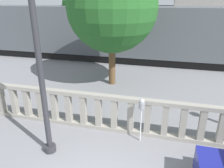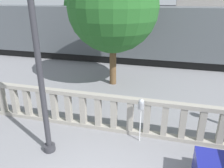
# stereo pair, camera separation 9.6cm
# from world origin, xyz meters

# --- Properties ---
(balustrade) EXTENTS (12.51, 0.24, 1.34)m
(balustrade) POSITION_xyz_m (0.00, 3.13, 0.67)
(balustrade) COLOR gray
(balustrade) RESTS_ON ground
(lamppost) EXTENTS (0.35, 0.35, 6.58)m
(lamppost) POSITION_xyz_m (-1.92, 1.56, 3.50)
(lamppost) COLOR #2D2D33
(lamppost) RESTS_ON ground
(parking_meter) EXTENTS (0.19, 0.19, 1.52)m
(parking_meter) POSITION_xyz_m (0.68, 2.77, 1.24)
(parking_meter) COLOR silver
(parking_meter) RESTS_ON ground
(train_near) EXTENTS (27.75, 2.90, 4.43)m
(train_near) POSITION_xyz_m (-1.85, 12.45, 2.00)
(train_near) COLOR black
(train_near) RESTS_ON ground
(train_far) EXTENTS (29.32, 2.95, 3.99)m
(train_far) POSITION_xyz_m (5.13, 29.65, 1.78)
(train_far) COLOR black
(train_far) RESTS_ON ground
(tree_left) EXTENTS (3.00, 3.00, 5.26)m
(tree_left) POSITION_xyz_m (-5.51, 13.61, 3.74)
(tree_left) COLOR brown
(tree_left) RESTS_ON ground
(tree_right) EXTENTS (4.44, 4.44, 6.19)m
(tree_right) POSITION_xyz_m (-1.48, 7.52, 3.96)
(tree_right) COLOR brown
(tree_right) RESTS_ON ground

